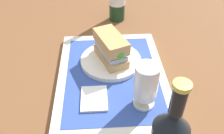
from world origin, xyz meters
TOP-DOWN VIEW (x-y plane):
  - ground_plane at (0.00, 0.00)m, footprint 3.00×3.00m
  - tray at (0.00, 0.00)m, footprint 0.44×0.32m
  - placemat at (0.00, 0.00)m, footprint 0.38×0.27m
  - plate at (-0.06, 0.00)m, footprint 0.19×0.19m
  - sandwich at (-0.06, 0.00)m, footprint 0.14×0.11m
  - beer_glass at (0.12, 0.08)m, footprint 0.06×0.06m
  - napkin_folded at (0.10, -0.05)m, footprint 0.09×0.07m

SIDE VIEW (x-z plane):
  - ground_plane at x=0.00m, z-range 0.00..0.00m
  - tray at x=0.00m, z-range 0.00..0.02m
  - placemat at x=0.00m, z-range 0.02..0.02m
  - napkin_folded at x=0.10m, z-range 0.02..0.03m
  - plate at x=-0.06m, z-range 0.02..0.04m
  - sandwich at x=-0.06m, z-range 0.04..0.12m
  - beer_glass at x=0.12m, z-range 0.03..0.15m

